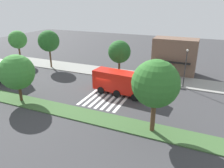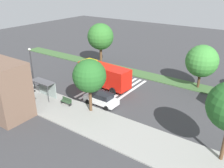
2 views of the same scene
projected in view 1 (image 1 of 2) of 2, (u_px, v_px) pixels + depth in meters
ground_plane at (106, 92)px, 33.55m from camera, size 120.00×120.00×0.00m
sidewalk at (126, 75)px, 41.23m from camera, size 60.00×5.55×0.14m
median_strip at (80, 114)px, 26.92m from camera, size 60.00×3.00×0.14m
crosswalk at (112, 93)px, 33.17m from camera, size 5.85×11.24×0.01m
fire_truck at (123, 82)px, 31.92m from camera, size 9.06×3.43×3.72m
parked_car_west at (114, 76)px, 37.79m from camera, size 4.70×2.13×1.75m
transit_bus at (0, 69)px, 37.53m from camera, size 10.11×3.22×3.60m
bus_stop_shelter at (162, 72)px, 36.96m from camera, size 3.50×1.40×2.46m
bench_near_shelter at (139, 76)px, 38.91m from camera, size 1.60×0.50×0.90m
street_lamp at (186, 65)px, 33.99m from camera, size 0.36×0.36×6.20m
storefront_building at (174, 56)px, 41.08m from camera, size 8.06×4.83×6.80m
sidewalk_tree_far_west at (18, 40)px, 46.99m from camera, size 3.92×3.92×7.18m
sidewalk_tree_west at (49, 41)px, 43.72m from camera, size 4.32×4.32×7.67m
sidewalk_tree_center at (119, 52)px, 38.24m from camera, size 4.05×4.05×6.71m
median_tree_west at (17, 72)px, 28.94m from camera, size 4.77×4.77×6.58m
median_tree_center at (156, 84)px, 21.48m from camera, size 4.90×4.90×7.91m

